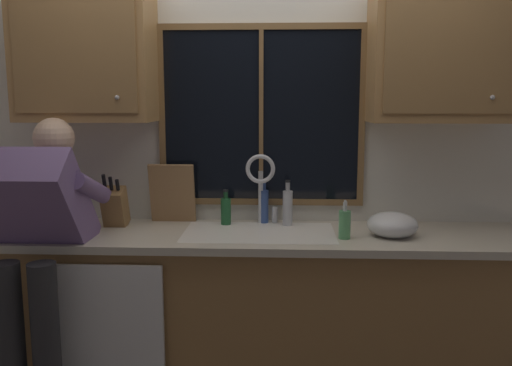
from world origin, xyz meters
TOP-DOWN VIEW (x-y plane):
  - back_wall at (0.00, 0.06)m, footprint 5.43×0.12m
  - window_glass at (0.03, -0.01)m, footprint 1.10×0.02m
  - window_frame_top at (0.03, -0.02)m, footprint 1.17×0.02m
  - window_frame_bottom at (0.03, -0.02)m, footprint 1.17×0.02m
  - window_frame_left at (-0.54, -0.02)m, footprint 0.03×0.02m
  - window_frame_right at (0.60, -0.02)m, footprint 0.03×0.02m
  - window_mullion_center at (0.03, -0.02)m, footprint 0.02×0.02m
  - lower_cabinet_run at (0.00, -0.29)m, footprint 3.03×0.58m
  - countertop at (0.00, -0.31)m, footprint 3.09×0.62m
  - dishwasher_front at (-0.72, -0.61)m, footprint 0.60×0.02m
  - upper_cabinet_left at (-0.91, -0.17)m, footprint 0.72×0.36m
  - upper_cabinet_right at (0.97, -0.17)m, footprint 0.72×0.36m
  - sink at (0.03, -0.30)m, footprint 0.80×0.46m
  - faucet at (0.04, -0.12)m, footprint 0.18×0.09m
  - person_standing at (-1.03, -0.60)m, footprint 0.53×0.70m
  - knife_block at (-0.77, -0.20)m, footprint 0.12×0.18m
  - cutting_board at (-0.47, -0.09)m, footprint 0.26×0.09m
  - mixing_bowl at (0.72, -0.34)m, footprint 0.26×0.26m
  - soap_dispenser at (0.47, -0.40)m, footprint 0.06×0.07m
  - bottle_green_glass at (0.18, -0.14)m, footprint 0.05×0.05m
  - bottle_tall_clear at (-0.16, -0.13)m, footprint 0.06×0.06m
  - bottle_amber_small at (0.05, -0.07)m, footprint 0.05×0.05m

SIDE VIEW (x-z plane):
  - lower_cabinet_run at x=0.00m, z-range 0.00..0.88m
  - dishwasher_front at x=-0.72m, z-range 0.09..0.83m
  - sink at x=0.03m, z-range 0.72..0.93m
  - countertop at x=0.00m, z-range 0.88..0.92m
  - person_standing at x=-1.03m, z-range 0.19..1.71m
  - mixing_bowl at x=0.72m, z-range 0.91..1.04m
  - soap_dispenser at x=0.47m, z-range 0.90..1.10m
  - bottle_tall_clear at x=-0.16m, z-range 0.90..1.10m
  - bottle_amber_small at x=0.05m, z-range 0.90..1.15m
  - bottle_green_glass at x=0.18m, z-range 0.90..1.16m
  - knife_block at x=-0.77m, z-range 0.87..1.19m
  - window_frame_bottom at x=0.03m, z-range 1.01..1.05m
  - cutting_board at x=-0.47m, z-range 0.92..1.26m
  - faucet at x=0.04m, z-range 0.97..1.37m
  - back_wall at x=0.00m, z-range 0.00..2.55m
  - window_glass at x=0.03m, z-range 1.05..2.00m
  - window_frame_left at x=-0.54m, z-range 1.05..2.00m
  - window_frame_right at x=0.60m, z-range 1.05..2.00m
  - window_mullion_center at x=0.03m, z-range 1.05..2.00m
  - upper_cabinet_left at x=-0.91m, z-range 1.50..2.22m
  - upper_cabinet_right at x=0.97m, z-range 1.50..2.22m
  - window_frame_top at x=0.03m, z-range 2.00..2.04m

